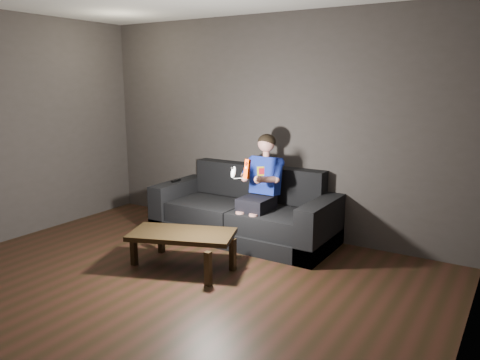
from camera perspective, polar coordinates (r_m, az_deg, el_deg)
The scene contains 9 objects.
floor at distance 4.28m, azimuth -13.21°, elevation -14.73°, with size 5.00×5.00×0.00m, color black.
back_wall at distance 5.88m, azimuth 3.68°, elevation 6.58°, with size 5.00×0.04×2.70m, color #37322F.
right_wall at distance 2.73m, azimuth 25.56°, elevation -0.91°, with size 0.04×5.00×2.70m, color #37322F.
sofa at distance 5.76m, azimuth 0.59°, elevation -4.36°, with size 2.23×0.96×0.86m.
child at distance 5.47m, azimuth 2.58°, elevation -0.12°, with size 0.50×0.61×1.22m.
wii_remote_red at distance 4.98m, azimuth 0.87°, elevation 1.36°, with size 0.06×0.08×0.21m.
nunchuk_white at distance 5.08m, azimuth -0.81°, elevation 0.97°, with size 0.07×0.09×0.14m.
wii_remote_black at distance 6.18m, azimuth -7.80°, elevation -0.07°, with size 0.04×0.15×0.03m.
coffee_table at distance 4.87m, azimuth -7.06°, elevation -6.91°, with size 1.17×0.87×0.38m.
Camera 1 is at (2.77, -2.66, 1.90)m, focal length 35.00 mm.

